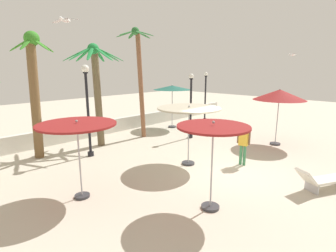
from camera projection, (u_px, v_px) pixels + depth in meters
The scene contains 17 objects.
ground_plane at pixel (223, 172), 10.46m from camera, with size 56.00×56.00×0.00m, color beige.
boundary_wall at pixel (102, 128), 16.21m from camera, with size 25.20×0.30×0.85m, color silver.
patio_umbrella_0 at pixel (172, 88), 17.70m from camera, with size 2.54×2.54×2.94m.
patio_umbrella_1 at pixel (279, 95), 13.62m from camera, with size 2.66×2.66×2.99m.
patio_umbrella_2 at pixel (213, 135), 7.26m from camera, with size 2.02×2.02×2.62m.
patio_umbrella_3 at pixel (77, 129), 7.93m from camera, with size 2.35×2.35×2.51m.
patio_umbrella_4 at pixel (189, 112), 10.81m from camera, with size 2.62×2.62×2.54m.
palm_tree_0 at pixel (34, 84), 11.51m from camera, with size 1.81×1.98×5.58m.
palm_tree_2 at pixel (96, 83), 13.31m from camera, with size 2.96×2.97×5.22m.
palm_tree_3 at pixel (139, 72), 14.81m from camera, with size 2.23×2.17×6.19m.
lamp_post_0 at pixel (191, 104), 15.12m from camera, with size 0.29×0.29×3.72m.
lamp_post_1 at pixel (205, 95), 20.01m from camera, with size 0.30×0.30×3.74m.
lamp_post_2 at pixel (87, 103), 11.82m from camera, with size 0.35×0.35×4.17m.
lounge_chair_0 at pixel (322, 180), 8.80m from camera, with size 1.92×1.38×0.84m.
guest_0 at pixel (243, 141), 11.00m from camera, with size 0.30×0.55×1.71m.
seagull_0 at pixel (293, 55), 14.57m from camera, with size 0.92×0.53×0.14m.
seagull_1 at pixel (65, 20), 7.40m from camera, with size 0.40×1.02×0.14m.
Camera 1 is at (-8.64, -5.15, 4.04)m, focal length 28.15 mm.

